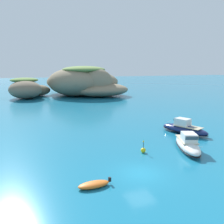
% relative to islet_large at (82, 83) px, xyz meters
% --- Properties ---
extents(ground_plane, '(400.00, 400.00, 0.00)m').
position_rel_islet_large_xyz_m(ground_plane, '(-9.63, -61.81, -4.15)').
color(ground_plane, '#197093').
extents(islet_large, '(32.33, 33.17, 9.71)m').
position_rel_islet_large_xyz_m(islet_large, '(0.00, 0.00, 0.00)').
color(islet_large, '#84755B').
rests_on(islet_large, ground).
extents(islet_small, '(13.81, 16.13, 6.17)m').
position_rel_islet_large_xyz_m(islet_small, '(-17.67, -2.00, -1.52)').
color(islet_small, '#756651').
rests_on(islet_small, ground).
extents(motorboat_navy, '(4.80, 7.62, 2.17)m').
position_rel_islet_large_xyz_m(motorboat_navy, '(2.43, -52.07, -3.42)').
color(motorboat_navy, navy).
rests_on(motorboat_navy, ground).
extents(motorboat_white, '(4.62, 7.40, 2.10)m').
position_rel_islet_large_xyz_m(motorboat_white, '(-1.58, -58.07, -3.44)').
color(motorboat_white, white).
rests_on(motorboat_white, ground).
extents(dinghy_tender, '(2.82, 1.21, 0.58)m').
position_rel_islet_large_xyz_m(dinghy_tender, '(-14.35, -62.77, -3.92)').
color(dinghy_tender, orange).
rests_on(dinghy_tender, ground).
extents(channel_buoy, '(0.56, 0.56, 1.48)m').
position_rel_islet_large_xyz_m(channel_buoy, '(-6.89, -57.11, -3.81)').
color(channel_buoy, yellow).
rests_on(channel_buoy, ground).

